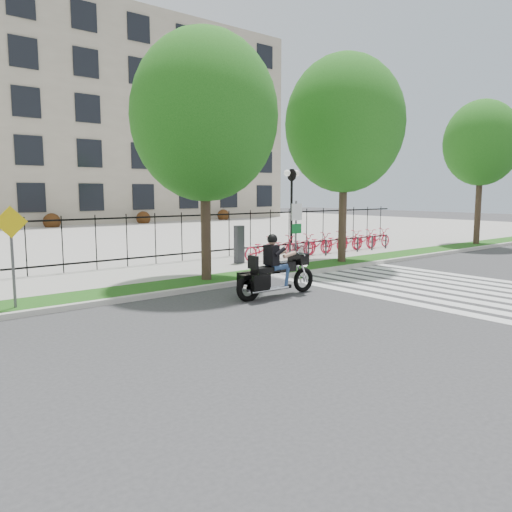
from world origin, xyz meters
TOP-DOWN VIEW (x-y plane):
  - ground at (0.00, 0.00)m, footprint 120.00×120.00m
  - curb at (0.00, 4.10)m, footprint 60.00×0.20m
  - grass_verge at (0.00, 4.95)m, footprint 60.00×1.50m
  - sidewalk at (0.00, 7.45)m, footprint 60.00×3.50m
  - plaza at (0.00, 25.00)m, footprint 80.00×34.00m
  - crosswalk_stripes at (4.83, 0.00)m, footprint 5.70×8.00m
  - iron_fence at (0.00, 9.20)m, footprint 30.00×0.06m
  - lamp_post_right at (10.00, 12.00)m, footprint 1.06×0.70m
  - street_tree_1 at (-0.44, 4.95)m, footprint 4.62×4.62m
  - street_tree_2 at (6.17, 4.95)m, footprint 4.71×4.71m
  - street_tree_3 at (17.27, 4.95)m, footprint 3.96×3.96m
  - bike_share_station at (7.60, 7.20)m, footprint 10.00×0.86m
  - sign_pole_regulatory at (3.22, 4.58)m, footprint 0.50×0.09m
  - sign_pole_warning at (-6.30, 4.58)m, footprint 0.78×0.09m
  - motorcycle_rider at (-0.00, 2.03)m, footprint 2.81×0.83m

SIDE VIEW (x-z plane):
  - ground at x=0.00m, z-range 0.00..0.00m
  - crosswalk_stripes at x=4.83m, z-range 0.00..0.01m
  - plaza at x=0.00m, z-range 0.00..0.10m
  - curb at x=0.00m, z-range 0.00..0.15m
  - grass_verge at x=0.00m, z-range 0.00..0.15m
  - sidewalk at x=0.00m, z-range 0.00..0.15m
  - bike_share_station at x=7.60m, z-range -0.11..1.39m
  - motorcycle_rider at x=0.00m, z-range -0.36..1.81m
  - iron_fence at x=0.00m, z-range 0.15..2.15m
  - sign_pole_regulatory at x=3.22m, z-range 0.49..2.99m
  - sign_pole_warning at x=-6.30m, z-range 0.50..2.99m
  - lamp_post_right at x=10.00m, z-range 1.08..5.33m
  - street_tree_1 at x=-0.44m, z-range 1.39..9.22m
  - street_tree_3 at x=17.27m, z-range 1.70..9.41m
  - street_tree_2 at x=6.17m, z-range 1.53..9.73m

